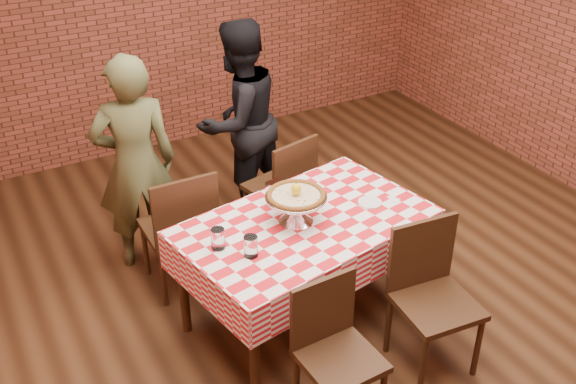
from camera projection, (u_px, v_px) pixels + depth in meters
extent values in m
plane|color=black|center=(335.00, 316.00, 4.49)|extent=(6.00, 6.00, 0.00)
cube|color=#351F0E|center=(304.00, 271.00, 4.31)|extent=(1.65, 1.16, 0.75)
cylinder|color=beige|center=(296.00, 196.00, 4.02)|extent=(0.42, 0.42, 0.03)
ellipsoid|color=yellow|center=(296.00, 189.00, 4.00)|extent=(0.07, 0.07, 0.08)
cylinder|color=white|center=(251.00, 246.00, 3.77)|extent=(0.09, 0.09, 0.13)
cylinder|color=white|center=(218.00, 239.00, 3.83)|extent=(0.09, 0.09, 0.13)
cylinder|color=white|center=(370.00, 202.00, 4.28)|extent=(0.18, 0.18, 0.01)
cube|color=white|center=(396.00, 200.00, 4.31)|extent=(0.06, 0.06, 0.00)
cube|color=white|center=(391.00, 197.00, 4.34)|extent=(0.05, 0.04, 0.00)
cube|color=silver|center=(275.00, 191.00, 4.27)|extent=(0.12, 0.10, 0.14)
imported|color=#4C522F|center=(135.00, 164.00, 4.65)|extent=(0.64, 0.47, 1.60)
imported|color=black|center=(239.00, 121.00, 5.25)|extent=(0.93, 0.82, 1.61)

